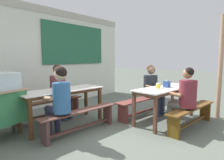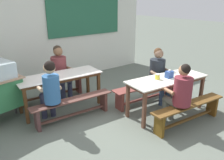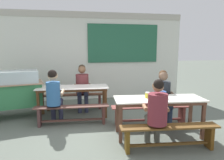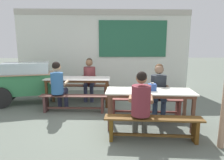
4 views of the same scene
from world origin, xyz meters
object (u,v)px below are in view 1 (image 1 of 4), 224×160
bench_far_back (49,107)px  bench_far_front (81,118)px  bench_near_front (192,113)px  wooden_support_post (220,68)px  condiment_jar (158,86)px  person_center_facing (59,88)px  person_left_back_turned (60,98)px  person_right_near_table (152,86)px  bench_near_back (144,104)px  tissue_box (167,84)px  dining_table_near (166,91)px  person_near_front (185,95)px  dining_table_far (63,93)px

bench_far_back → bench_far_front: same height
bench_near_front → wooden_support_post: (1.08, -0.26, 0.90)m
bench_far_front → condiment_jar: size_ratio=15.02×
person_center_facing → person_left_back_turned: 1.24m
person_right_near_table → condiment_jar: bearing=-141.1°
bench_near_back → tissue_box: (-0.01, -0.60, 0.55)m
dining_table_near → person_near_front: (-0.27, -0.51, 0.01)m
dining_table_near → person_center_facing: 2.48m
bench_near_front → tissue_box: bearing=79.8°
person_center_facing → person_right_near_table: 2.30m
tissue_box → condiment_jar: (-0.26, 0.08, -0.02)m
bench_near_front → dining_table_near: bearing=84.4°
bench_near_front → wooden_support_post: wooden_support_post is taller
person_near_front → person_right_near_table: (0.60, 1.03, 0.01)m
person_right_near_table → bench_far_front: bearing=168.4°
dining_table_far → person_right_near_table: 2.22m
bench_far_front → person_near_front: person_near_front is taller
condiment_jar → dining_table_near: bearing=-21.4°
bench_near_back → person_center_facing: person_center_facing is taller
person_left_back_turned → bench_far_back: bearing=67.3°
person_center_facing → tissue_box: (1.43, -2.06, 0.11)m
person_left_back_turned → tissue_box: 2.36m
tissue_box → dining_table_near: bearing=-177.9°
bench_near_back → tissue_box: size_ratio=10.91×
dining_table_far → dining_table_near: size_ratio=1.00×
dining_table_near → bench_near_back: bearing=84.4°
dining_table_near → bench_near_back: size_ratio=1.01×
dining_table_far → bench_near_back: dining_table_far is taller
condiment_jar → person_center_facing: bearing=120.7°
person_center_facing → bench_near_front: bearing=-63.5°
dining_table_far → bench_far_front: (-0.04, -0.60, -0.40)m
person_near_front → tissue_box: size_ratio=7.63×
condiment_jar → wooden_support_post: wooden_support_post is taller
bench_near_front → condiment_jar: bearing=102.6°
dining_table_near → person_right_near_table: (0.33, 0.52, 0.02)m
bench_far_front → wooden_support_post: wooden_support_post is taller
bench_near_front → wooden_support_post: size_ratio=0.72×
bench_far_front → condiment_jar: bearing=-29.8°
dining_table_near → bench_near_front: size_ratio=1.05×
dining_table_near → bench_near_back: 0.72m
bench_near_back → bench_near_front: same height
dining_table_far → condiment_jar: size_ratio=16.06×
person_left_back_turned → dining_table_near: bearing=-26.3°
bench_far_back → person_center_facing: bearing=-17.1°
dining_table_near → person_right_near_table: 0.61m
bench_far_back → person_right_near_table: size_ratio=1.35×
bench_far_front → person_center_facing: person_center_facing is taller
bench_near_front → tissue_box: tissue_box is taller
bench_near_front → condiment_jar: 0.87m
bench_far_back → condiment_jar: size_ratio=15.01×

